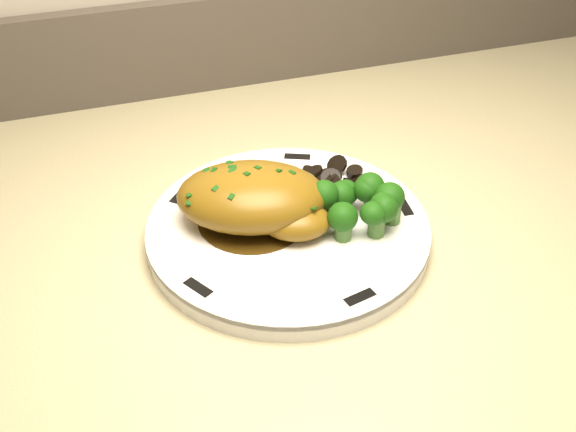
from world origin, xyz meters
name	(u,v)px	position (x,y,z in m)	size (l,w,h in m)	color
plate	(288,232)	(-0.34, 1.66, 0.94)	(0.27, 0.27, 0.02)	white
rim_accent_0	(297,157)	(-0.29, 1.77, 0.95)	(0.03, 0.01, 0.00)	black
rim_accent_1	(180,196)	(-0.42, 1.74, 0.95)	(0.03, 0.01, 0.00)	black
rim_accent_2	(198,288)	(-0.44, 1.60, 0.95)	(0.03, 0.01, 0.00)	black
rim_accent_3	(360,297)	(-0.31, 1.55, 0.95)	(0.03, 0.01, 0.00)	black
rim_accent_4	(404,207)	(-0.22, 1.65, 0.95)	(0.03, 0.01, 0.00)	black
gravy_pool	(253,220)	(-0.37, 1.68, 0.95)	(0.10, 0.10, 0.00)	#3E2A0B
chicken_breast	(257,199)	(-0.36, 1.67, 0.97)	(0.16, 0.13, 0.05)	#8C6418
mushroom_pile	(331,187)	(-0.28, 1.70, 0.95)	(0.08, 0.06, 0.02)	black
broccoli_florets	(358,206)	(-0.27, 1.64, 0.97)	(0.09, 0.07, 0.04)	#497833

